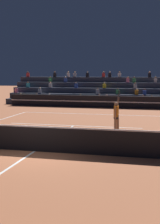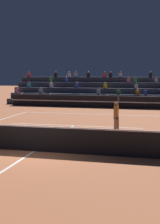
% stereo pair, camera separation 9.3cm
% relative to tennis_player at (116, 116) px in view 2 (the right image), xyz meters
% --- Properties ---
extents(ground_plane, '(120.00, 120.00, 0.00)m').
position_rel_tennis_player_xyz_m(ground_plane, '(-2.86, -4.20, -0.98)').
color(ground_plane, '#AD603D').
extents(court_lines, '(11.10, 23.90, 0.01)m').
position_rel_tennis_player_xyz_m(court_lines, '(-2.86, -4.20, -0.98)').
color(court_lines, white).
rests_on(court_lines, ground).
extents(tennis_net, '(12.00, 0.10, 1.10)m').
position_rel_tennis_player_xyz_m(tennis_net, '(-2.86, -4.20, -0.44)').
color(tennis_net, '#2D6B38').
rests_on(tennis_net, ground).
extents(sponsor_banner_wall, '(18.00, 0.26, 1.10)m').
position_rel_tennis_player_xyz_m(sponsor_banner_wall, '(-2.86, 12.60, -0.43)').
color(sponsor_banner_wall, black).
rests_on(sponsor_banner_wall, ground).
extents(bleacher_stand, '(20.19, 4.75, 3.38)m').
position_rel_tennis_player_xyz_m(bleacher_stand, '(-2.85, 16.40, 0.03)').
color(bleacher_stand, '#383D4C').
rests_on(bleacher_stand, ground).
extents(tennis_player, '(0.36, 1.29, 2.35)m').
position_rel_tennis_player_xyz_m(tennis_player, '(0.00, 0.00, 0.00)').
color(tennis_player, '#9E7051').
rests_on(tennis_player, ground).
extents(tennis_ball, '(0.07, 0.07, 0.07)m').
position_rel_tennis_player_xyz_m(tennis_ball, '(1.02, -1.87, -0.95)').
color(tennis_ball, '#C6DB33').
rests_on(tennis_ball, ground).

